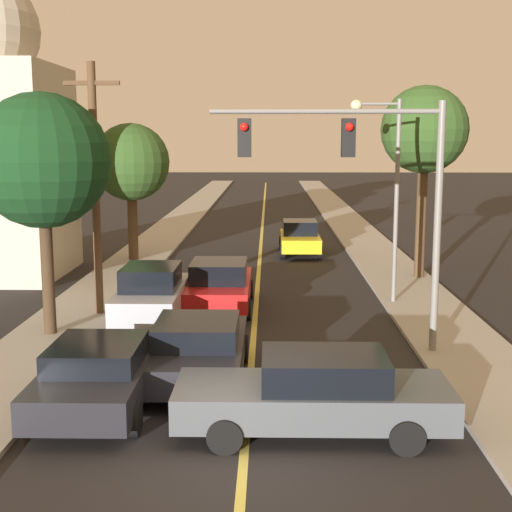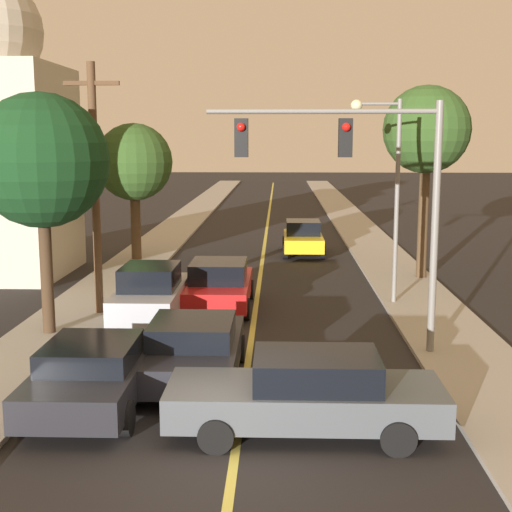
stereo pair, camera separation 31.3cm
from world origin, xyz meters
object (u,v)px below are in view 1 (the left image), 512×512
Objects in this scene: tree_right_near at (424,131)px; car_near_lane_second at (219,285)px; car_outer_lane_front at (100,373)px; tree_left_near at (42,161)px; streetlamp_right at (385,172)px; tree_left_far at (131,163)px; car_crossing_right at (316,394)px; car_far_oncoming at (300,237)px; traffic_signal_mast at (363,173)px; utility_pole_left at (95,185)px; car_outer_lane_second at (152,295)px; car_near_lane_front at (198,349)px.

car_near_lane_second is at bearing -146.18° from tree_right_near.
car_outer_lane_front is 0.71× the size of tree_left_near.
streetlamp_right is 1.10× the size of tree_left_far.
tree_left_far is (-6.68, 17.96, 3.47)m from car_crossing_right.
tree_left_near is at bearing -144.97° from tree_right_near.
traffic_signal_mast is (0.81, -15.29, 3.68)m from car_far_oncoming.
car_crossing_right is at bearing -75.78° from car_near_lane_second.
streetlamp_right reaches higher than tree_left_far.
utility_pole_left is (-1.73, 7.27, 3.20)m from car_outer_lane_front.
car_crossing_right is (-0.56, -20.08, -0.03)m from car_far_oncoming.
car_far_oncoming is 0.65× the size of tree_left_near.
car_far_oncoming is (2.95, 10.67, 0.00)m from car_near_lane_second.
streetlamp_right is 8.82m from utility_pole_left.
car_far_oncoming is at bearing 102.41° from streetlamp_right.
car_near_lane_second is 9.86m from tree_right_near.
traffic_signal_mast is at bearing -26.31° from car_outer_lane_second.
tree_right_near reaches higher than tree_left_far.
car_far_oncoming is 0.71× the size of tree_left_far.
streetlamp_right is at bearing 22.67° from tree_left_near.
tree_left_near is at bearing -151.67° from car_outer_lane_second.
car_near_lane_second is 0.63× the size of tree_right_near.
car_near_lane_front is 16.20m from tree_left_far.
car_outer_lane_second is at bearing 153.69° from traffic_signal_mast.
car_outer_lane_second reaches higher than car_far_oncoming.
tree_right_near is (2.04, 4.11, 1.29)m from streetlamp_right.
car_near_lane_front is 14.36m from tree_right_near.
car_outer_lane_front is 6.86m from tree_left_near.
car_crossing_right reaches higher than car_outer_lane_front.
car_outer_lane_second is 1.05× the size of car_far_oncoming.
car_near_lane_front is 9.65m from streetlamp_right.
streetlamp_right is at bearing 11.07° from utility_pole_left.
traffic_signal_mast is at bearing -16.04° from car_crossing_right.
tree_right_near is (4.23, -5.86, 4.74)m from car_far_oncoming.
tree_left_near is (-9.45, -3.95, 0.45)m from streetlamp_right.
tree_right_near reaches higher than car_near_lane_second.
tree_left_far reaches higher than car_crossing_right.
tree_left_far is (-0.78, 9.54, 0.30)m from utility_pole_left.
traffic_signal_mast is (3.76, -4.62, 3.68)m from car_near_lane_second.
car_far_oncoming is at bearing 74.55° from car_near_lane_second.
utility_pole_left reaches higher than car_crossing_right.
streetlamp_right reaches higher than car_near_lane_front.
car_near_lane_second is at bearing 129.18° from traffic_signal_mast.
car_far_oncoming is 15.75m from traffic_signal_mast.
car_outer_lane_second is 3.63m from utility_pole_left.
car_outer_lane_front is 0.71× the size of streetlamp_right.
car_near_lane_front is 6.77m from tree_left_near.
car_near_lane_second is 8.44m from car_outer_lane_front.
car_near_lane_front is 0.88× the size of car_crossing_right.
tree_right_near reaches higher than car_crossing_right.
tree_right_near is (11.48, -3.74, 1.29)m from tree_left_far.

